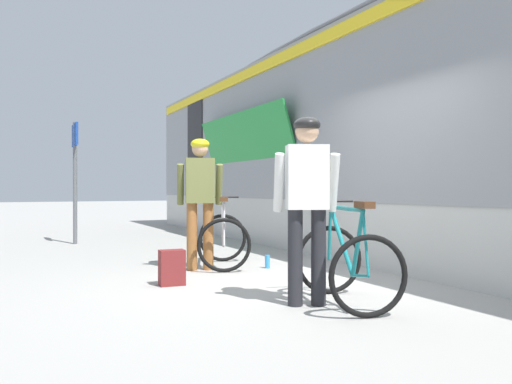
# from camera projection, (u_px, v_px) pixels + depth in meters

# --- Properties ---
(ground_plane) EXTENTS (80.00, 80.00, 0.00)m
(ground_plane) POSITION_uv_depth(u_px,v_px,m) (290.00, 285.00, 5.84)
(ground_plane) COLOR #A09E99
(train_car) EXTENTS (3.28, 17.71, 3.88)m
(train_car) POSITION_uv_depth(u_px,v_px,m) (407.00, 136.00, 8.48)
(train_car) COLOR gray
(train_car) RESTS_ON ground
(cyclist_near_in_olive) EXTENTS (0.66, 0.42, 1.76)m
(cyclist_near_in_olive) POSITION_uv_depth(u_px,v_px,m) (200.00, 192.00, 6.92)
(cyclist_near_in_olive) COLOR #935B2D
(cyclist_near_in_olive) RESTS_ON ground
(cyclist_far_in_white) EXTENTS (0.66, 0.47, 1.76)m
(cyclist_far_in_white) POSITION_uv_depth(u_px,v_px,m) (307.00, 193.00, 4.82)
(cyclist_far_in_white) COLOR #232328
(cyclist_far_in_white) RESTS_ON ground
(bicycle_near_silver) EXTENTS (1.05, 1.25, 0.99)m
(bicycle_near_silver) POSITION_uv_depth(u_px,v_px,m) (223.00, 238.00, 7.22)
(bicycle_near_silver) COLOR black
(bicycle_near_silver) RESTS_ON ground
(bicycle_far_teal) EXTENTS (0.97, 1.22, 0.99)m
(bicycle_far_teal) POSITION_uv_depth(u_px,v_px,m) (347.00, 262.00, 4.84)
(bicycle_far_teal) COLOR black
(bicycle_far_teal) RESTS_ON ground
(backpack_on_platform) EXTENTS (0.29, 0.20, 0.40)m
(backpack_on_platform) POSITION_uv_depth(u_px,v_px,m) (172.00, 268.00, 5.83)
(backpack_on_platform) COLOR maroon
(backpack_on_platform) RESTS_ON ground
(water_bottle_near_the_bikes) EXTENTS (0.07, 0.07, 0.18)m
(water_bottle_near_the_bikes) POSITION_uv_depth(u_px,v_px,m) (267.00, 262.00, 7.08)
(water_bottle_near_the_bikes) COLOR #338CCC
(water_bottle_near_the_bikes) RESTS_ON ground
(water_bottle_by_the_backpack) EXTENTS (0.08, 0.08, 0.20)m
(water_bottle_by_the_backpack) POSITION_uv_depth(u_px,v_px,m) (173.00, 274.00, 6.01)
(water_bottle_by_the_backpack) COLOR silver
(water_bottle_by_the_backpack) RESTS_ON ground
(platform_sign_post) EXTENTS (0.08, 0.70, 2.40)m
(platform_sign_post) POSITION_uv_depth(u_px,v_px,m) (75.00, 162.00, 10.16)
(platform_sign_post) COLOR #595B60
(platform_sign_post) RESTS_ON ground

